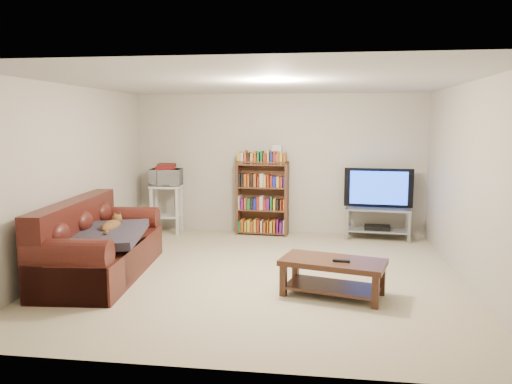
% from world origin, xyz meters
% --- Properties ---
extents(floor, '(5.00, 5.00, 0.00)m').
position_xyz_m(floor, '(0.00, 0.00, 0.00)').
color(floor, beige).
rests_on(floor, ground).
extents(ceiling, '(5.00, 5.00, 0.00)m').
position_xyz_m(ceiling, '(0.00, 0.00, 2.40)').
color(ceiling, white).
rests_on(ceiling, ground).
extents(wall_back, '(5.00, 0.00, 5.00)m').
position_xyz_m(wall_back, '(0.00, 2.50, 1.20)').
color(wall_back, beige).
rests_on(wall_back, ground).
extents(wall_front, '(5.00, 0.00, 5.00)m').
position_xyz_m(wall_front, '(0.00, -2.50, 1.20)').
color(wall_front, beige).
rests_on(wall_front, ground).
extents(wall_left, '(0.00, 5.00, 5.00)m').
position_xyz_m(wall_left, '(-2.50, 0.00, 1.20)').
color(wall_left, beige).
rests_on(wall_left, ground).
extents(wall_right, '(0.00, 5.00, 5.00)m').
position_xyz_m(wall_right, '(2.50, 0.00, 1.20)').
color(wall_right, beige).
rests_on(wall_right, ground).
extents(sofa, '(1.14, 2.30, 0.95)m').
position_xyz_m(sofa, '(-2.04, -0.32, 0.33)').
color(sofa, '#431711').
rests_on(sofa, floor).
extents(blanket, '(1.03, 1.24, 0.19)m').
position_xyz_m(blanket, '(-1.84, -0.46, 0.56)').
color(blanket, '#2F2A35').
rests_on(blanket, sofa).
extents(cat, '(0.29, 0.63, 0.18)m').
position_xyz_m(cat, '(-1.86, -0.25, 0.62)').
color(cat, brown).
rests_on(cat, sofa).
extents(coffee_table, '(1.24, 0.83, 0.41)m').
position_xyz_m(coffee_table, '(0.91, -0.67, 0.29)').
color(coffee_table, '#3D2115').
rests_on(coffee_table, floor).
extents(remote, '(0.19, 0.07, 0.02)m').
position_xyz_m(remote, '(1.00, -0.75, 0.42)').
color(remote, black).
rests_on(remote, coffee_table).
extents(tv_stand, '(1.08, 0.56, 0.52)m').
position_xyz_m(tv_stand, '(1.68, 2.19, 0.35)').
color(tv_stand, '#999EA3').
rests_on(tv_stand, floor).
extents(television, '(1.13, 0.25, 0.64)m').
position_xyz_m(television, '(1.68, 2.19, 0.84)').
color(television, black).
rests_on(television, tv_stand).
extents(dvd_player, '(0.44, 0.33, 0.06)m').
position_xyz_m(dvd_player, '(1.68, 2.19, 0.19)').
color(dvd_player, black).
rests_on(dvd_player, tv_stand).
extents(bookshelf, '(0.89, 0.32, 1.27)m').
position_xyz_m(bookshelf, '(-0.25, 2.26, 0.65)').
color(bookshelf, '#522E1C').
rests_on(bookshelf, floor).
extents(shelf_clutter, '(0.65, 0.21, 0.28)m').
position_xyz_m(shelf_clutter, '(-0.15, 2.27, 1.37)').
color(shelf_clutter, silver).
rests_on(shelf_clutter, bookshelf).
extents(microwave_stand, '(0.54, 0.41, 0.84)m').
position_xyz_m(microwave_stand, '(-1.90, 2.13, 0.54)').
color(microwave_stand, silver).
rests_on(microwave_stand, floor).
extents(microwave, '(0.54, 0.38, 0.29)m').
position_xyz_m(microwave, '(-1.90, 2.13, 0.98)').
color(microwave, silver).
rests_on(microwave, microwave_stand).
extents(game_boxes, '(0.32, 0.28, 0.05)m').
position_xyz_m(game_boxes, '(-1.90, 2.13, 1.15)').
color(game_boxes, maroon).
rests_on(game_boxes, microwave).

